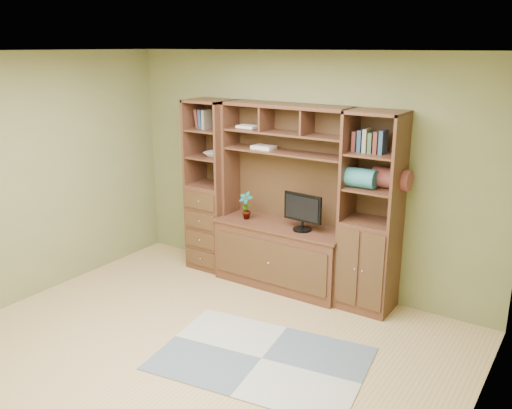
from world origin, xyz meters
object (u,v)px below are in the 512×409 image
Objects in this scene: center_hutch at (281,199)px; right_tower at (371,214)px; left_tower at (211,186)px; monitor at (303,205)px.

center_hutch is 1.03m from right_tower.
center_hutch is 1.00m from left_tower.
right_tower is (1.02, 0.04, 0.00)m from center_hutch.
monitor is (-0.74, -0.07, -0.02)m from right_tower.
right_tower reaches higher than monitor.
left_tower is 3.67× the size of monitor.
left_tower is 2.02m from right_tower.
left_tower is 1.29m from monitor.
monitor is (0.29, -0.03, -0.02)m from center_hutch.
monitor is at bearing -3.33° from left_tower.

